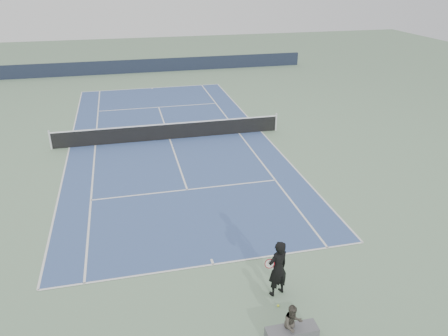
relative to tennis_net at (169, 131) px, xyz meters
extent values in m
plane|color=gray|center=(0.00, 0.00, -0.50)|extent=(80.00, 80.00, 0.00)
cube|color=#3A5389|center=(0.00, 0.00, -0.50)|extent=(10.97, 23.77, 0.01)
cylinder|color=silver|center=(-6.40, 0.00, 0.03)|extent=(0.10, 0.10, 1.07)
cylinder|color=silver|center=(6.40, 0.00, 0.03)|extent=(0.10, 0.10, 1.07)
cube|color=black|center=(0.00, 0.00, -0.04)|extent=(12.80, 0.03, 0.90)
cube|color=white|center=(0.00, 0.00, 0.43)|extent=(12.80, 0.04, 0.06)
cube|color=black|center=(0.00, 17.88, 0.10)|extent=(30.00, 0.25, 1.20)
imported|color=black|center=(1.57, -13.67, 0.42)|extent=(0.83, 0.70, 1.85)
torus|color=maroon|center=(1.29, -13.72, 0.68)|extent=(0.34, 0.18, 0.36)
cylinder|color=white|center=(1.29, -13.72, 0.68)|extent=(0.29, 0.14, 0.32)
cylinder|color=white|center=(1.41, -13.69, 0.42)|extent=(0.08, 0.13, 0.27)
sphere|color=yellow|center=(1.43, -14.24, -0.47)|extent=(0.07, 0.07, 0.07)
cube|color=#58595D|center=(1.32, -15.53, -0.28)|extent=(1.42, 0.61, 0.44)
imported|color=#413C34|center=(1.32, -15.53, 0.08)|extent=(0.62, 0.52, 1.18)
camera|label=1|loc=(-2.38, -23.42, 8.49)|focal=35.00mm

